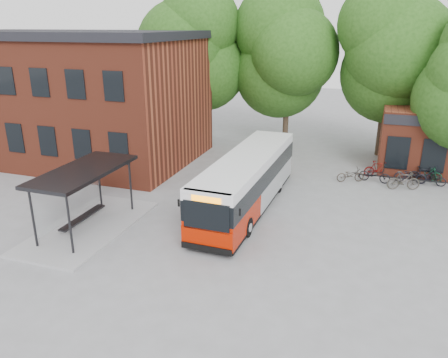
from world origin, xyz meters
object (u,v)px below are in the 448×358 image
(bicycle_4, at_px, (410,175))
(bicycle_7, at_px, (427,173))
(bicycle_1, at_px, (378,169))
(bicycle_5, at_px, (423,174))
(city_bus, at_px, (247,182))
(bicycle_3, at_px, (404,181))
(bicycle_2, at_px, (375,174))
(bicycle_6, at_px, (431,178))
(bicycle_0, at_px, (350,175))
(bus_shelter, at_px, (86,199))

(bicycle_4, bearing_deg, bicycle_7, -56.82)
(bicycle_1, xyz_separation_m, bicycle_5, (2.56, -0.05, -0.04))
(bicycle_4, bearing_deg, city_bus, 130.96)
(bicycle_4, bearing_deg, bicycle_3, 163.58)
(bicycle_2, relative_size, bicycle_6, 1.10)
(bicycle_3, distance_m, bicycle_4, 1.43)
(bicycle_0, relative_size, bicycle_3, 0.91)
(bicycle_3, relative_size, bicycle_4, 1.02)
(bicycle_1, relative_size, bicycle_4, 0.95)
(city_bus, relative_size, bicycle_1, 6.36)
(bicycle_5, bearing_deg, bicycle_6, -142.31)
(bicycle_1, height_order, bicycle_3, bicycle_3)
(bicycle_3, bearing_deg, city_bus, 109.26)
(bus_shelter, relative_size, bicycle_5, 4.43)
(bus_shelter, distance_m, bicycle_7, 19.46)
(bicycle_2, bearing_deg, bicycle_5, -60.73)
(bus_shelter, height_order, bicycle_5, bus_shelter)
(bicycle_6, xyz_separation_m, bicycle_7, (-0.17, 0.59, 0.07))
(city_bus, xyz_separation_m, bicycle_3, (7.69, 5.29, -0.84))
(bicycle_0, distance_m, bicycle_7, 4.60)
(bicycle_3, relative_size, bicycle_5, 1.16)
(bicycle_1, xyz_separation_m, bicycle_6, (2.98, -0.54, -0.08))
(city_bus, relative_size, bicycle_2, 6.03)
(bus_shelter, relative_size, bicycle_6, 4.26)
(bicycle_0, xyz_separation_m, bicycle_1, (1.52, 1.49, 0.08))
(bicycle_4, bearing_deg, bicycle_1, 75.52)
(bus_shelter, height_order, bicycle_7, bus_shelter)
(bicycle_2, relative_size, bicycle_3, 0.99)
(bicycle_2, bearing_deg, bicycle_4, -66.46)
(bicycle_2, height_order, bicycle_6, bicycle_2)
(bus_shelter, xyz_separation_m, bicycle_3, (13.90, 10.02, -0.90))
(bus_shelter, relative_size, bicycle_0, 4.23)
(bicycle_0, distance_m, bicycle_1, 2.13)
(bicycle_4, relative_size, bicycle_7, 1.07)
(bicycle_2, xyz_separation_m, bicycle_6, (3.14, 0.53, -0.04))
(bicycle_4, distance_m, bicycle_6, 1.13)
(bicycle_0, height_order, bicycle_3, bicycle_3)
(bicycle_0, bearing_deg, bicycle_2, -96.89)
(bicycle_6, height_order, bicycle_7, bicycle_7)
(bicycle_2, height_order, bicycle_5, bicycle_5)
(bicycle_1, height_order, bicycle_5, bicycle_1)
(bicycle_1, xyz_separation_m, bicycle_7, (2.81, 0.05, -0.01))
(bus_shelter, height_order, bicycle_2, bus_shelter)
(bicycle_1, distance_m, bicycle_7, 2.81)
(bicycle_3, bearing_deg, bicycle_5, -47.28)
(city_bus, xyz_separation_m, bicycle_6, (9.26, 6.65, -0.95))
(bicycle_4, xyz_separation_m, bicycle_6, (1.13, -0.00, -0.04))
(bicycle_1, relative_size, bicycle_5, 1.08)
(bicycle_6, bearing_deg, bicycle_5, 50.59)
(city_bus, height_order, bicycle_2, city_bus)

